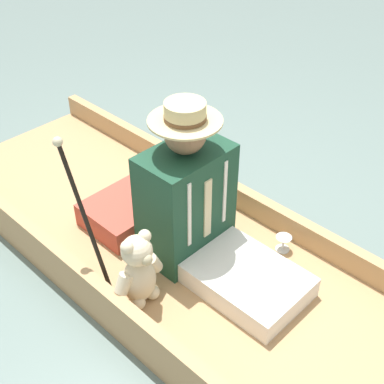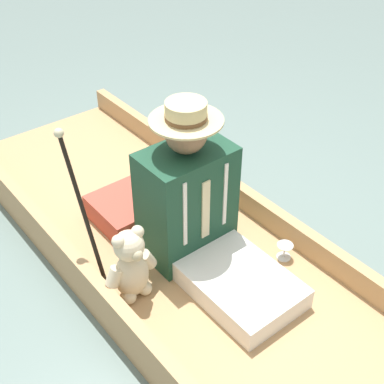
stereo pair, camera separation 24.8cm
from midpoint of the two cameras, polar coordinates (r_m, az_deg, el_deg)
The scene contains 7 objects.
ground_plane at distance 2.82m, azimuth 1.20°, elevation -8.04°, with size 16.00×16.00×0.00m, color slate.
punt_boat at distance 2.77m, azimuth 1.22°, elevation -6.94°, with size 1.04×3.17×0.25m.
seat_cushion at distance 2.92m, azimuth -3.14°, elevation -1.34°, with size 0.51×0.35×0.13m.
seated_person at distance 2.51m, azimuth 3.49°, elevation -2.30°, with size 0.43×0.83×0.83m.
teddy_bear at distance 2.40m, azimuth -3.56°, elevation -7.99°, with size 0.27×0.16×0.38m.
wine_glass at distance 2.72m, azimuth 12.47°, elevation -6.06°, with size 0.08×0.08×0.08m.
walking_cane at distance 2.38m, azimuth -9.09°, elevation -0.65°, with size 0.04×0.29×0.74m.
Camera 2 is at (1.20, 1.60, 2.00)m, focal length 50.00 mm.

